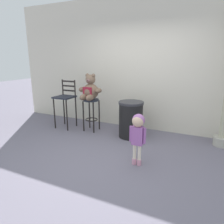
{
  "coord_description": "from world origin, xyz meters",
  "views": [
    {
      "loc": [
        1.52,
        -2.9,
        1.7
      ],
      "look_at": [
        -0.17,
        0.69,
        0.64
      ],
      "focal_mm": 33.23,
      "sensor_mm": 36.0,
      "label": 1
    }
  ],
  "objects_px": {
    "teddy_bear": "(90,90)",
    "bar_chair_empty": "(65,100)",
    "child_walking": "(138,129)",
    "bar_stool_with_teddy": "(91,109)",
    "trash_bin": "(131,119)"
  },
  "relations": [
    {
      "from": "teddy_bear",
      "to": "child_walking",
      "type": "relative_size",
      "value": 0.69
    },
    {
      "from": "bar_stool_with_teddy",
      "to": "teddy_bear",
      "type": "height_order",
      "value": "teddy_bear"
    },
    {
      "from": "teddy_bear",
      "to": "child_walking",
      "type": "distance_m",
      "value": 1.89
    },
    {
      "from": "child_walking",
      "to": "bar_chair_empty",
      "type": "bearing_deg",
      "value": -58.93
    },
    {
      "from": "bar_stool_with_teddy",
      "to": "teddy_bear",
      "type": "bearing_deg",
      "value": -90.0
    },
    {
      "from": "bar_stool_with_teddy",
      "to": "trash_bin",
      "type": "distance_m",
      "value": 1.0
    },
    {
      "from": "child_walking",
      "to": "teddy_bear",
      "type": "bearing_deg",
      "value": -68.95
    },
    {
      "from": "child_walking",
      "to": "bar_chair_empty",
      "type": "xyz_separation_m",
      "value": [
        -2.2,
        1.06,
        0.08
      ]
    },
    {
      "from": "teddy_bear",
      "to": "bar_chair_empty",
      "type": "bearing_deg",
      "value": -177.89
    },
    {
      "from": "bar_stool_with_teddy",
      "to": "teddy_bear",
      "type": "distance_m",
      "value": 0.44
    },
    {
      "from": "child_walking",
      "to": "trash_bin",
      "type": "distance_m",
      "value": 1.25
    },
    {
      "from": "bar_stool_with_teddy",
      "to": "trash_bin",
      "type": "bearing_deg",
      "value": -0.06
    },
    {
      "from": "teddy_bear",
      "to": "child_walking",
      "type": "xyz_separation_m",
      "value": [
        1.51,
        -1.08,
        -0.36
      ]
    },
    {
      "from": "bar_stool_with_teddy",
      "to": "bar_chair_empty",
      "type": "bearing_deg",
      "value": -175.51
    },
    {
      "from": "bar_stool_with_teddy",
      "to": "child_walking",
      "type": "distance_m",
      "value": 1.88
    }
  ]
}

